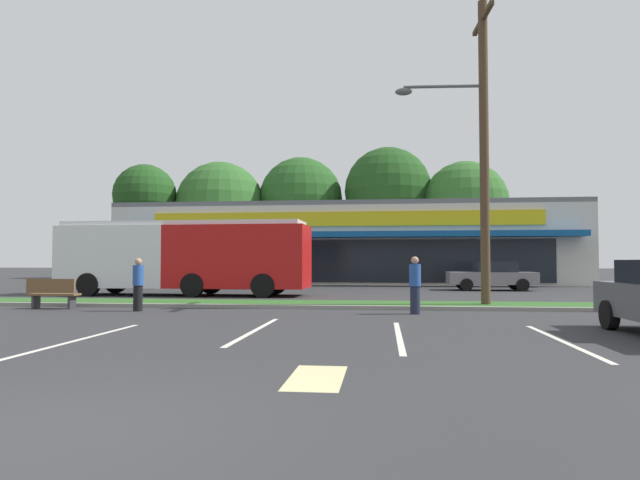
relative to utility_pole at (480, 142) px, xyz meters
name	(u,v)px	position (x,y,z in m)	size (l,w,h in m)	color
ground_plane	(42,435)	(-6.08, -13.82, -5.38)	(240.00, 240.00, 0.00)	#2D2D30
grass_median	(296,304)	(-6.08, 0.18, -5.32)	(56.00, 2.20, 0.12)	#2D5B23
curb_lip	(290,307)	(-6.08, -1.04, -5.32)	(56.00, 0.24, 0.12)	gray
parking_stripe_0	(80,339)	(-8.93, -8.28, -5.38)	(0.12, 4.80, 0.01)	silver
parking_stripe_1	(255,330)	(-5.92, -6.59, -5.38)	(0.12, 4.80, 0.01)	silver
parking_stripe_2	(399,336)	(-2.84, -7.09, -5.38)	(0.12, 4.80, 0.01)	silver
parking_stripe_3	(562,341)	(0.18, -7.47, -5.38)	(0.12, 4.80, 0.01)	silver
lot_arrow	(316,377)	(-4.01, -11.23, -5.38)	(0.70, 1.60, 0.01)	beige
storefront_building	(349,245)	(-5.68, 22.50, -2.68)	(30.70, 13.99, 5.39)	beige
tree_far_left	(145,196)	(-24.71, 29.60, 2.12)	(5.66, 5.66, 10.36)	#473323
tree_left	(220,206)	(-18.27, 31.70, 1.26)	(8.33, 8.33, 10.81)	#473323
tree_mid_left	(301,199)	(-10.82, 32.85, 2.00)	(7.80, 7.80, 11.29)	#473323
tree_mid	(388,191)	(-2.67, 31.90, 2.53)	(7.88, 7.88, 11.86)	#473323
tree_mid_right	(465,204)	(4.01, 30.72, 1.15)	(7.40, 7.40, 10.24)	#473323
utility_pole	(480,142)	(0.00, 0.00, 0.00)	(3.03, 2.40, 10.07)	#4C3826
city_bus	(185,255)	(-11.91, 5.29, -3.62)	(11.12, 2.86, 3.25)	#B71414
bus_stop_bench	(53,293)	(-13.54, -1.92, -4.88)	(1.60, 0.45, 0.95)	brown
car_0	(254,275)	(-10.27, 11.55, -4.66)	(4.10, 1.94, 1.38)	#515459
car_1	(123,274)	(-17.98, 11.85, -4.63)	(4.36, 1.92, 1.45)	silver
car_4	(492,276)	(2.46, 11.12, -4.62)	(4.41, 1.94, 1.48)	slate
pedestrian_near_bench	(138,284)	(-10.51, -2.38, -4.58)	(0.32, 0.32, 1.60)	black
pedestrian_by_pole	(415,285)	(-2.25, -2.39, -4.56)	(0.33, 0.33, 1.64)	#1E2338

